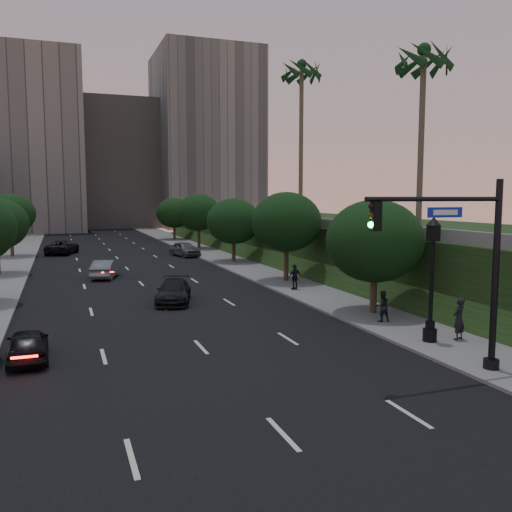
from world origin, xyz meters
name	(u,v)px	position (x,y,z in m)	size (l,w,h in m)	color
ground	(237,386)	(0.00, 0.00, 0.00)	(160.00, 160.00, 0.00)	black
road_surface	(130,271)	(0.00, 30.00, 0.01)	(16.00, 140.00, 0.02)	black
sidewalk_right	(243,265)	(10.25, 30.00, 0.07)	(4.50, 140.00, 0.15)	slate
embankment	(366,243)	(22.00, 28.00, 2.00)	(18.00, 90.00, 4.00)	black
parapet_wall	(284,219)	(13.50, 28.00, 4.35)	(0.35, 90.00, 0.70)	slate
office_block_left	(7,143)	(-14.00, 92.00, 16.00)	(26.00, 20.00, 32.00)	gray
office_block_mid	(116,165)	(6.00, 102.00, 13.00)	(22.00, 18.00, 26.00)	gray
office_block_right	(205,141)	(24.00, 96.00, 18.00)	(20.00, 22.00, 36.00)	gray
tree_right_a	(375,241)	(10.30, 8.00, 4.02)	(5.20, 5.20, 6.24)	#38281C
tree_right_b	(286,222)	(10.30, 20.00, 4.52)	(5.20, 5.20, 6.74)	#38281C
tree_right_c	(234,221)	(10.30, 33.00, 4.02)	(5.20, 5.20, 6.24)	#38281C
tree_right_d	(199,212)	(10.30, 47.00, 4.52)	(5.20, 5.20, 6.74)	#38281C
tree_right_e	(174,213)	(10.30, 62.00, 4.02)	(5.20, 5.20, 6.24)	#38281C
tree_left_d	(10,214)	(-10.30, 45.00, 4.58)	(5.00, 5.00, 6.71)	#38281C
palm_mid	(424,60)	(17.50, 14.00, 15.32)	(3.20, 3.20, 13.00)	#4C4233
palm_far	(302,74)	(16.00, 30.00, 17.64)	(3.20, 3.20, 15.50)	#4C4233
traffic_signal_mast	(471,274)	(8.06, -1.77, 3.67)	(5.68, 0.56, 7.00)	black
street_lamp	(431,285)	(9.44, 2.10, 2.63)	(0.64, 0.64, 5.62)	black
sedan_near_left	(28,345)	(-6.80, 5.48, 0.65)	(1.52, 3.79, 1.29)	black
sedan_mid_left	(106,269)	(-2.22, 26.79, 0.73)	(1.54, 4.41, 1.45)	slate
sedan_far_left	(62,247)	(-5.33, 46.82, 0.77)	(2.57, 5.57, 1.55)	black
sedan_near_right	(174,292)	(0.84, 15.05, 0.69)	(1.94, 4.76, 1.38)	black
sedan_far_right	(185,249)	(7.00, 39.95, 0.80)	(1.88, 4.67, 1.59)	#55585D
pedestrian_a	(459,319)	(10.77, 1.89, 1.08)	(0.68, 0.45, 1.87)	black
pedestrian_b	(382,306)	(9.56, 6.01, 0.93)	(0.76, 0.59, 1.57)	black
pedestrian_c	(295,277)	(9.31, 16.15, 1.00)	(1.00, 0.42, 1.71)	black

